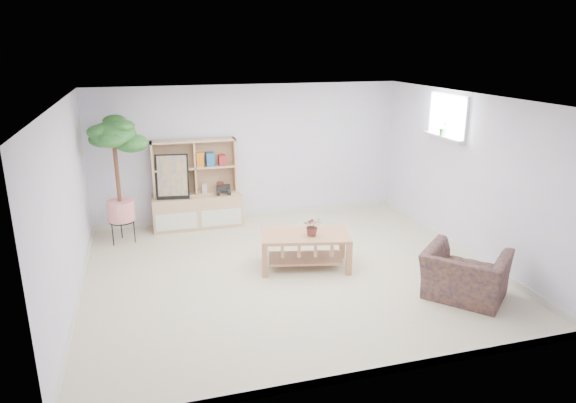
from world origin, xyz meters
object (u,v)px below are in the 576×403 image
object	(u,v)px
floor_tree	(118,181)
armchair	(465,272)
coffee_table	(305,250)
storage_unit	(196,185)

from	to	relation	value
floor_tree	armchair	size ratio (longest dim) A/B	2.09
floor_tree	coffee_table	bearing A→B (deg)	-34.47
storage_unit	coffee_table	bearing A→B (deg)	-59.06
coffee_table	floor_tree	size ratio (longest dim) A/B	0.61
floor_tree	armchair	bearing A→B (deg)	-37.45
coffee_table	armchair	size ratio (longest dim) A/B	1.27
coffee_table	storage_unit	bearing A→B (deg)	133.72
storage_unit	coffee_table	size ratio (longest dim) A/B	1.23
coffee_table	floor_tree	bearing A→B (deg)	158.31
armchair	storage_unit	bearing A→B (deg)	-2.62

